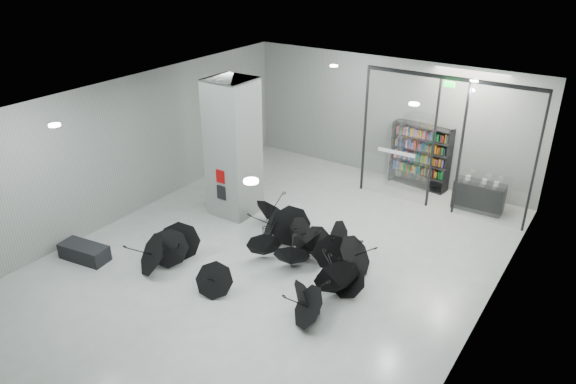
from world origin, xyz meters
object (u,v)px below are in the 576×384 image
Objects in this scene: bookshelf at (420,156)px; umbrella_cluster at (281,256)px; column at (233,148)px; shop_counter at (479,196)px; bench at (84,252)px.

bookshelf is 0.36× the size of umbrella_cluster.
column reaches higher than umbrella_cluster.
column is at bearing -120.61° from bookshelf.
shop_counter is 6.64m from umbrella_cluster.
umbrella_cluster is (-3.14, -5.86, -0.13)m from shop_counter.
shop_counter is (2.14, -0.66, -0.61)m from bookshelf.
column is 2.77× the size of shop_counter.
bookshelf is at bearing 81.24° from umbrella_cluster.
umbrella_cluster is (-1.00, -6.51, -0.73)m from bookshelf.
bookshelf is (3.83, 4.75, -0.96)m from column.
shop_counter is at bearing 61.81° from umbrella_cluster.
shop_counter is at bearing 39.76° from bench.
column is at bearing 61.95° from bench.
column reaches higher than bookshelf.
shop_counter is (5.97, 4.09, -1.57)m from column.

